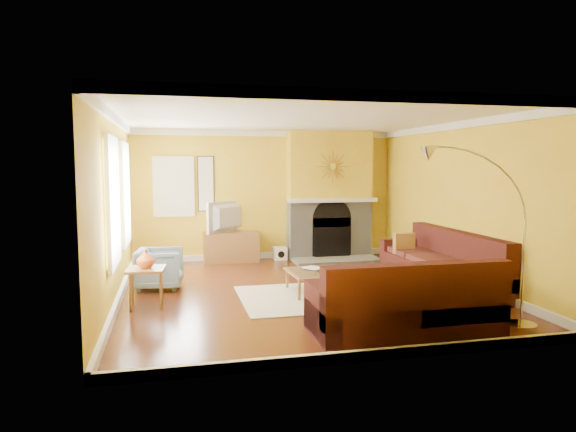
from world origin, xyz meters
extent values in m
cube|color=#602B14|center=(0.00, 0.00, -0.01)|extent=(5.50, 6.00, 0.02)
cube|color=white|center=(0.00, 0.00, 2.71)|extent=(5.50, 6.00, 0.02)
cube|color=gold|center=(0.00, 3.01, 1.35)|extent=(5.50, 0.02, 2.70)
cube|color=gold|center=(0.00, -3.01, 1.35)|extent=(5.50, 0.02, 2.70)
cube|color=gold|center=(-2.76, 0.00, 1.35)|extent=(0.02, 6.00, 2.70)
cube|color=gold|center=(2.76, 0.00, 1.35)|extent=(0.02, 6.00, 2.70)
cube|color=white|center=(-2.72, 1.30, 1.50)|extent=(0.06, 1.22, 1.72)
cube|color=white|center=(-2.72, -0.60, 1.50)|extent=(0.06, 1.22, 1.72)
cube|color=white|center=(-1.90, 2.96, 1.55)|extent=(0.82, 0.06, 1.22)
cube|color=white|center=(-1.25, 2.97, 1.60)|extent=(0.34, 0.04, 1.14)
cube|color=white|center=(1.35, 2.56, 1.25)|extent=(1.92, 0.22, 0.08)
cube|color=gray|center=(1.35, 2.25, 0.03)|extent=(1.80, 0.70, 0.06)
cube|color=beige|center=(0.21, -0.42, 0.01)|extent=(2.40, 1.80, 0.02)
cube|color=olive|center=(-0.77, 2.76, 0.30)|extent=(1.11, 0.50, 0.61)
imported|color=black|center=(-0.77, 2.76, 0.93)|extent=(0.92, 0.84, 0.63)
cube|color=white|center=(0.25, 2.73, 0.13)|extent=(0.27, 0.27, 0.27)
imported|color=slate|center=(-2.16, 0.67, 0.33)|extent=(0.79, 0.78, 0.65)
imported|color=#D8591E|center=(-2.32, -0.41, 0.68)|extent=(0.32, 0.32, 0.26)
imported|color=white|center=(0.10, -0.09, 0.37)|extent=(0.33, 0.36, 0.03)
camera|label=1|loc=(-1.96, -7.69, 1.97)|focal=32.00mm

